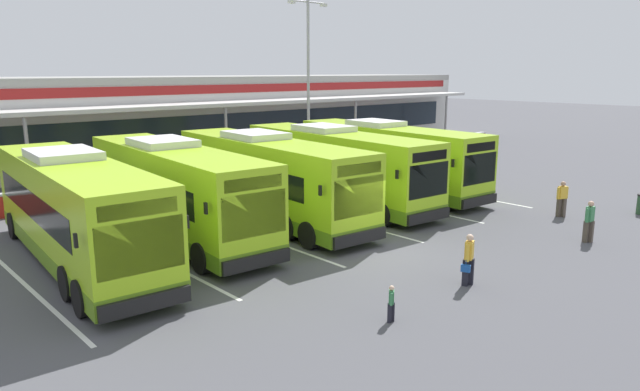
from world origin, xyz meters
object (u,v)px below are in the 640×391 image
Objects in this scene: coach_bus_left_centre at (175,191)px; pedestrian_in_dark_coat at (562,198)px; coach_bus_right_centre at (336,167)px; pedestrian_child at (391,302)px; pedestrian_with_handbag at (469,259)px; lamp_post_centre at (308,73)px; coach_bus_rightmost at (387,159)px; coach_bus_leftmost at (76,212)px; pedestrian_near_bin at (589,220)px; coach_bus_centre at (268,179)px.

pedestrian_in_dark_coat is at bearing -32.18° from coach_bus_left_centre.
coach_bus_right_centre is 13.88m from pedestrian_child.
pedestrian_with_handbag is (-4.74, -10.80, -0.93)m from coach_bus_right_centre.
coach_bus_rightmost is at bearing -105.79° from lamp_post_centre.
lamp_post_centre reaches higher than pedestrian_child.
pedestrian_child is at bearing -67.39° from coach_bus_leftmost.
pedestrian_near_bin is (-1.47, -11.49, -0.91)m from coach_bus_rightmost.
coach_bus_left_centre is 1.00× the size of coach_bus_centre.
pedestrian_child is at bearing 177.98° from pedestrian_near_bin.
coach_bus_left_centre is 1.00× the size of coach_bus_right_centre.
lamp_post_centre is (1.13, 18.55, 5.42)m from pedestrian_in_dark_coat.
pedestrian_in_dark_coat and pedestrian_near_bin have the same top height.
coach_bus_leftmost is 20.08m from pedestrian_in_dark_coat.
coach_bus_centre and coach_bus_right_centre have the same top height.
pedestrian_with_handbag reaches higher than pedestrian_child.
coach_bus_rightmost is at bearing 2.77° from coach_bus_leftmost.
coach_bus_right_centre is 12.26× the size of pedestrian_child.
pedestrian_child is at bearing -126.28° from lamp_post_centre.
coach_bus_rightmost is 1.12× the size of lamp_post_centre.
pedestrian_child is at bearing -177.85° from pedestrian_with_handbag.
coach_bus_right_centre is 7.60× the size of pedestrian_in_dark_coat.
coach_bus_left_centre reaches higher than pedestrian_child.
coach_bus_left_centre is 4.31m from coach_bus_centre.
coach_bus_leftmost is 1.12× the size of lamp_post_centre.
pedestrian_in_dark_coat is 1.00× the size of pedestrian_near_bin.
pedestrian_with_handbag is 3.73m from pedestrian_child.
coach_bus_centre is 1.00× the size of coach_bus_right_centre.
pedestrian_in_dark_coat is 3.94m from pedestrian_near_bin.
coach_bus_centre is at bearing -176.67° from coach_bus_right_centre.
lamp_post_centre is (15.17, 20.67, 5.75)m from pedestrian_child.
coach_bus_left_centre is 16.03m from pedestrian_near_bin.
coach_bus_left_centre is (4.10, 0.78, 0.00)m from coach_bus_leftmost.
coach_bus_right_centre is at bearing 122.32° from pedestrian_in_dark_coat.
lamp_post_centre is at bearing 53.72° from pedestrian_child.
coach_bus_leftmost reaches higher than pedestrian_child.
coach_bus_left_centre is 8.64m from coach_bus_right_centre.
coach_bus_right_centre is at bearing 66.31° from pedestrian_with_handbag.
coach_bus_left_centre is at bearing -179.85° from coach_bus_rightmost.
pedestrian_child is (-3.72, -0.14, -0.32)m from pedestrian_with_handbag.
pedestrian_child is at bearing -138.31° from coach_bus_rightmost.
coach_bus_left_centre is 16.83m from pedestrian_in_dark_coat.
lamp_post_centre is (2.71, 9.57, 4.50)m from coach_bus_rightmost.
coach_bus_centre reaches higher than pedestrian_near_bin.
coach_bus_leftmost is 4.17m from coach_bus_left_centre.
pedestrian_near_bin is 22.14m from lamp_post_centre.
coach_bus_leftmost is 12.76m from coach_bus_right_centre.
coach_bus_centre is at bearing 121.91° from pedestrian_near_bin.
lamp_post_centre reaches higher than pedestrian_near_bin.
coach_bus_centre is 1.00× the size of coach_bus_rightmost.
coach_bus_centre is at bearing -5.10° from coach_bus_left_centre.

